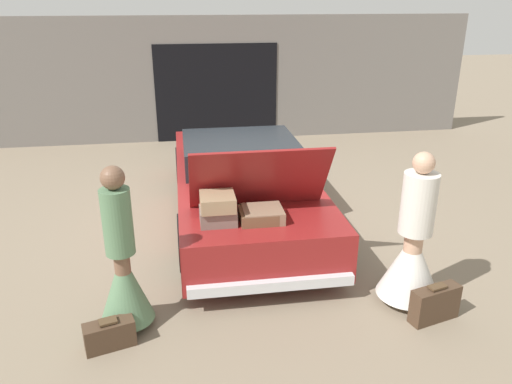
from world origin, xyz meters
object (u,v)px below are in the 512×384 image
at_px(suitcase_beside_left_person, 110,334).
at_px(person_left, 123,272).
at_px(car, 242,184).
at_px(person_right, 412,251).
at_px(suitcase_beside_right_person, 435,304).

bearing_deg(suitcase_beside_left_person, person_left, 66.01).
relative_size(car, person_right, 2.77).
distance_m(car, person_left, 2.92).
xyz_separation_m(car, person_left, (-1.53, -2.49, 0.08)).
relative_size(person_left, suitcase_beside_left_person, 3.40).
xyz_separation_m(suitcase_beside_left_person, suitcase_beside_right_person, (3.33, -0.08, 0.05)).
xyz_separation_m(car, suitcase_beside_right_person, (1.66, -2.89, -0.36)).
distance_m(person_right, suitcase_beside_right_person, 0.59).
distance_m(person_right, suitcase_beside_left_person, 3.26).
height_order(person_left, person_right, person_left).
height_order(person_left, suitcase_beside_right_person, person_left).
height_order(person_right, suitcase_beside_right_person, person_right).
xyz_separation_m(car, suitcase_beside_left_person, (-1.68, -2.82, -0.42)).
distance_m(person_left, suitcase_beside_left_person, 0.61).
bearing_deg(car, suitcase_beside_right_person, -60.19).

